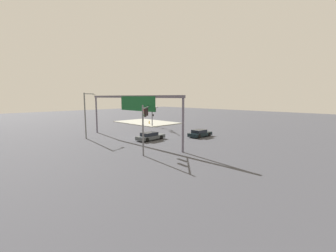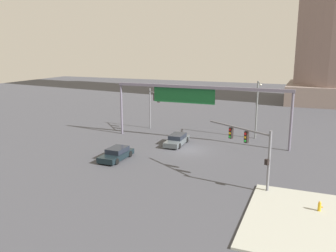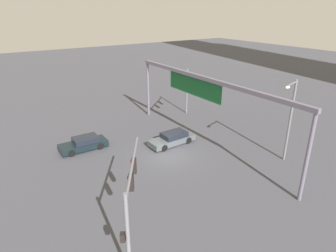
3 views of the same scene
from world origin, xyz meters
name	(u,v)px [view 1 (image 1 of 3)]	position (x,y,z in m)	size (l,w,h in m)	color
ground_plane	(150,137)	(0.00, 0.00, 0.00)	(161.24, 161.24, 0.00)	#404148
sidewalk_corner	(147,122)	(16.64, -13.00, 0.07)	(15.55, 10.19, 0.15)	#A1A296
traffic_signal_near_corner	(154,111)	(8.13, -7.90, 3.55)	(5.88, 4.08, 5.01)	slate
traffic_signal_opposite_side	(145,118)	(-7.35, 7.05, 4.09)	(3.92, 4.19, 5.71)	slate
streetlamp_curved_arm	(86,112)	(6.32, 7.82, 4.24)	(0.87, 2.32, 7.24)	slate
overhead_sign_gantry	(132,103)	(-0.53, 3.96, 5.68)	(21.57, 0.43, 6.81)	slate
sedan_car_approaching	(200,133)	(-5.59, -6.07, 0.57)	(1.96, 4.42, 1.21)	black
sedan_car_waiting_far	(150,136)	(-1.90, 1.60, 0.57)	(1.96, 4.81, 1.21)	#474E52
fire_hydrant_on_curb	(149,122)	(13.55, -11.24, 0.49)	(0.33, 0.22, 0.71)	gold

